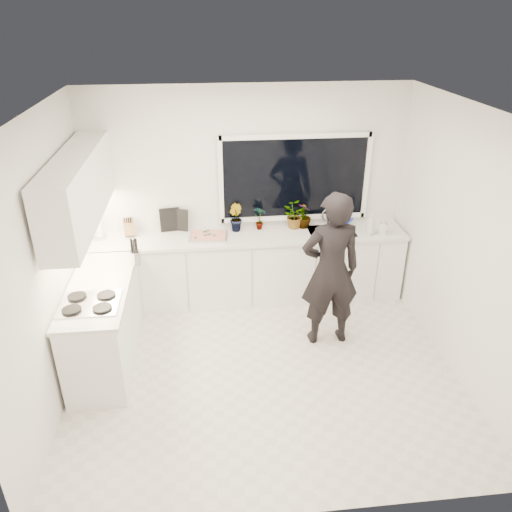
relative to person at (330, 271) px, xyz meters
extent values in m
cube|color=beige|center=(-0.79, -0.44, -0.92)|extent=(4.00, 3.50, 0.02)
cube|color=white|center=(-0.79, 1.32, 0.44)|extent=(4.00, 0.02, 2.70)
cube|color=white|center=(-2.80, -0.44, 0.44)|extent=(0.02, 3.50, 2.70)
cube|color=white|center=(1.22, -0.44, 0.44)|extent=(0.02, 3.50, 2.70)
cube|color=white|center=(-0.79, -0.44, 1.80)|extent=(4.00, 3.50, 0.02)
cube|color=black|center=(-0.19, 1.28, 0.64)|extent=(1.80, 0.02, 1.00)
cube|color=white|center=(-0.79, 1.01, -0.47)|extent=(3.92, 0.58, 0.88)
cube|color=white|center=(-2.46, -0.09, -0.47)|extent=(0.58, 1.60, 0.88)
cube|color=silver|center=(-0.79, 1.00, -0.01)|extent=(3.94, 0.62, 0.04)
cube|color=silver|center=(-2.46, -0.09, -0.01)|extent=(0.62, 1.60, 0.04)
cube|color=white|center=(-2.58, 0.26, 0.94)|extent=(0.34, 2.10, 0.70)
cube|color=silver|center=(0.26, 1.01, -0.04)|extent=(0.58, 0.42, 0.14)
cylinder|color=silver|center=(0.26, 1.21, 0.12)|extent=(0.03, 0.03, 0.22)
cube|color=black|center=(-2.48, -0.44, 0.03)|extent=(0.56, 0.48, 0.03)
imported|color=black|center=(0.00, 0.00, 0.00)|extent=(0.68, 0.47, 1.81)
cube|color=#AFAFB3|center=(-1.30, 0.98, 0.03)|extent=(0.49, 0.38, 0.03)
cube|color=#C04219|center=(-1.30, 0.98, 0.05)|extent=(0.45, 0.34, 0.01)
cylinder|color=#1534C9|center=(0.43, 1.17, 0.08)|extent=(0.17, 0.17, 0.13)
cylinder|color=white|center=(-2.64, 1.11, 0.14)|extent=(0.13, 0.13, 0.26)
cube|color=#8F5E42|center=(-2.28, 1.15, 0.12)|extent=(0.15, 0.13, 0.22)
cylinder|color=silver|center=(-2.12, 0.36, 0.09)|extent=(0.14, 0.14, 0.16)
cube|color=black|center=(-1.65, 1.25, 0.15)|extent=(0.21, 0.10, 0.28)
cube|color=black|center=(-1.78, 1.25, 0.16)|extent=(0.25, 0.06, 0.30)
imported|color=#26662D|center=(-0.95, 1.17, 0.19)|extent=(0.22, 0.24, 0.34)
imported|color=#26662D|center=(-0.64, 1.17, 0.17)|extent=(0.20, 0.18, 0.31)
imported|color=#26662D|center=(-0.21, 1.17, 0.18)|extent=(0.40, 0.39, 0.34)
imported|color=#26662D|center=(-0.07, 1.17, 0.18)|extent=(0.25, 0.25, 0.32)
imported|color=#D8BF66|center=(0.71, 0.86, 0.15)|extent=(0.12, 0.12, 0.27)
imported|color=#D8BF66|center=(0.88, 0.86, 0.12)|extent=(0.13, 0.13, 0.21)
camera|label=1|loc=(-1.33, -4.66, 2.60)|focal=35.00mm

